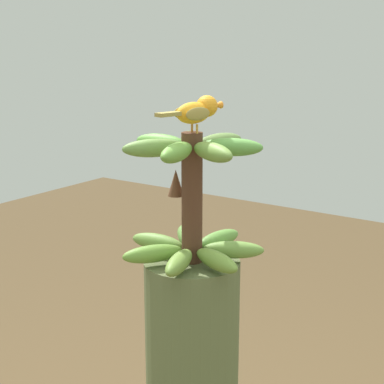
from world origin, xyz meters
The scene contains 2 objects.
banana_bunch centered at (0.00, 0.00, 1.17)m, with size 0.32×0.32×0.29m.
perched_bird centered at (0.01, 0.01, 1.36)m, with size 0.07×0.18×0.08m.
Camera 1 is at (0.73, -1.06, 1.49)m, focal length 56.95 mm.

